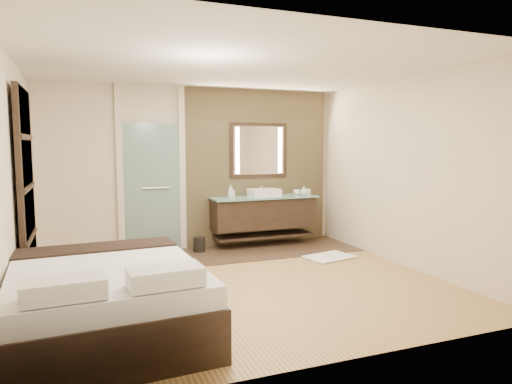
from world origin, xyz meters
name	(u,v)px	position (x,y,z in m)	size (l,w,h in m)	color
floor	(240,284)	(0.00, 0.00, 0.00)	(5.00, 5.00, 0.00)	olive
tile_strip	(243,252)	(0.60, 1.60, 0.01)	(3.80, 1.30, 0.01)	#3B2A20
stone_wall	(258,167)	(1.10, 2.21, 1.35)	(2.60, 0.08, 2.70)	#9F875B
vanity	(264,213)	(1.10, 1.92, 0.58)	(1.85, 0.55, 0.88)	black
mirror_unit	(259,150)	(1.10, 2.16, 1.65)	(1.06, 0.04, 0.96)	black
frosted_door	(152,182)	(-0.75, 2.20, 1.14)	(1.10, 0.12, 2.70)	#A5D0CB
shoji_partition	(27,191)	(-2.43, 0.60, 1.21)	(0.06, 1.20, 2.40)	black
bed	(107,299)	(-1.65, -1.01, 0.33)	(1.78, 2.17, 0.80)	black
bath_mat	(329,257)	(1.72, 0.75, 0.02)	(0.72, 0.50, 0.02)	white
waste_bin	(199,245)	(-0.07, 1.85, 0.12)	(0.19, 0.19, 0.24)	black
tissue_box	(306,192)	(1.90, 1.90, 0.92)	(0.12, 0.12, 0.10)	white
soap_bottle_a	(231,191)	(0.51, 1.95, 0.97)	(0.08, 0.08, 0.22)	silver
soap_bottle_b	(231,192)	(0.52, 1.95, 0.96)	(0.08, 0.08, 0.18)	#B2B2B2
soap_bottle_c	(304,191)	(1.79, 1.77, 0.95)	(0.13, 0.13, 0.16)	#AAD6D6
cup	(297,192)	(1.74, 1.93, 0.91)	(0.12, 0.12, 0.09)	white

